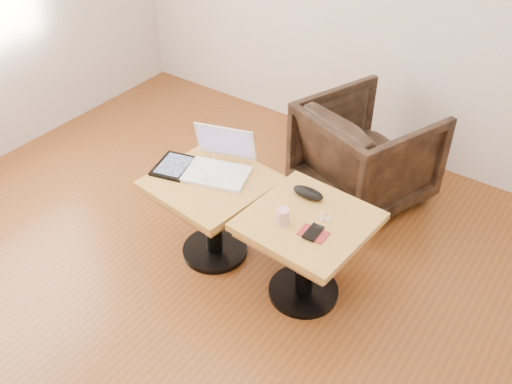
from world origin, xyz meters
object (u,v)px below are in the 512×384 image
Objects in this scene: side_table_right at (307,239)px; striped_cup at (283,216)px; armchair at (366,153)px; side_table_left at (212,199)px; laptop at (220,164)px.

striped_cup is (-0.09, -0.10, 0.17)m from side_table_right.
armchair reaches higher than side_table_right.
side_table_left is 0.54m from striped_cup.
side_table_left is at bearing -173.64° from side_table_right.
side_table_right is 0.98m from armchair.
side_table_right is (0.60, 0.03, 0.00)m from side_table_left.
striped_cup is at bearing -1.63° from side_table_left.
side_table_left is at bearing -100.12° from laptop.
side_table_left is 1.09m from armchair.
laptop reaches higher than side_table_right.
striped_cup is at bearing -128.48° from side_table_right.
armchair is (-0.15, 0.97, -0.06)m from side_table_right.
side_table_left is at bearing 172.09° from striped_cup.
armchair is at bearing 102.63° from side_table_right.
laptop is 0.55m from striped_cup.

